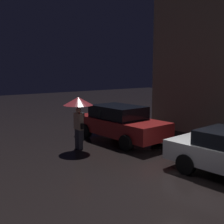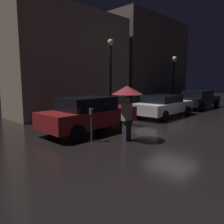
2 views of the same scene
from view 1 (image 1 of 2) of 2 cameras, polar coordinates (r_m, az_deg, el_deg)
ground_plane at (r=8.33m, az=14.67°, el=-13.17°), size 60.00×60.00×0.00m
parked_car_red at (r=12.19m, az=1.63°, el=-2.17°), size 4.42×2.02×1.51m
pedestrian_with_umbrella at (r=10.79m, az=-6.85°, el=1.07°), size 1.13×1.13×2.02m
parking_meter at (r=12.20m, az=-5.93°, el=-2.32°), size 0.12×0.10×1.22m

